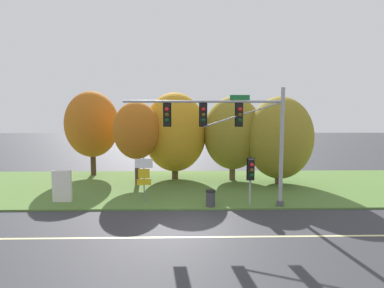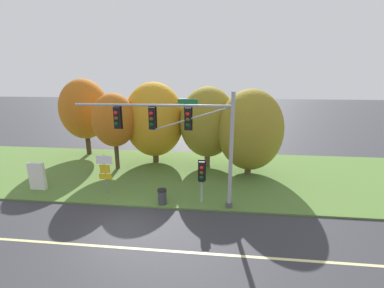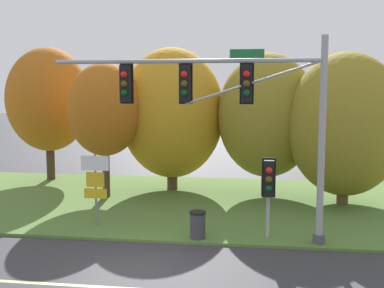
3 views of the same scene
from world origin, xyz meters
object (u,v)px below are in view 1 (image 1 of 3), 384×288
Objects in this scene: pedestrian_signal_near_kerb at (251,172)px; trash_bin at (211,198)px; tree_nearest_road at (92,124)px; info_kiosk at (62,186)px; tree_left_of_mast at (137,131)px; tree_behind_signpost at (175,132)px; route_sign_post at (144,174)px; tree_mid_verge at (233,133)px; traffic_signal_mast at (231,126)px; tree_tall_centre at (279,138)px.

pedestrian_signal_near_kerb is 2.79m from trash_bin.
info_kiosk is (0.65, -8.25, -3.48)m from tree_nearest_road.
tree_left_of_mast is 3.43m from tree_behind_signpost.
route_sign_post is 9.07m from tree_mid_verge.
tree_mid_verge is at bearing 28.32° from info_kiosk.
tree_left_of_mast is 0.88× the size of tree_behind_signpost.
tree_mid_verge is at bearing 11.09° from tree_left_of_mast.
traffic_signal_mast is 4.26m from trash_bin.
traffic_signal_mast is 7.35m from tree_tall_centre.
tree_tall_centre is 7.10× the size of trash_bin.
pedestrian_signal_near_kerb is 0.41× the size of tree_mid_verge.
route_sign_post is 0.37× the size of tree_nearest_road.
trash_bin is at bearing -13.40° from route_sign_post.
tree_nearest_road reaches higher than traffic_signal_mast.
trash_bin is at bearing -134.66° from tree_tall_centre.
tree_tall_centre is (4.51, 5.71, -1.07)m from traffic_signal_mast.
pedestrian_signal_near_kerb is at bearing -90.06° from tree_mid_verge.
pedestrian_signal_near_kerb is at bearing -121.34° from tree_tall_centre.
tree_tall_centre is at bearing 45.34° from trash_bin.
tree_behind_signpost reaches higher than tree_left_of_mast.
tree_behind_signpost is (2.78, 2.00, -0.24)m from tree_left_of_mast.
tree_left_of_mast is 6.70× the size of trash_bin.
tree_tall_centre is at bearing 26.65° from route_sign_post.
route_sign_post is at bearing -153.35° from tree_tall_centre.
route_sign_post reaches higher than trash_bin.
traffic_signal_mast is 5.87m from route_sign_post.
pedestrian_signal_near_kerb is 8.94m from tree_behind_signpost.
trash_bin is at bearing -108.24° from tree_mid_verge.
tree_mid_verge is at bearing -6.62° from tree_behind_signpost.
traffic_signal_mast is at bearing -10.22° from route_sign_post.
tree_nearest_road is 1.03× the size of tree_behind_signpost.
pedestrian_signal_near_kerb is 2.95× the size of trash_bin.
route_sign_post is 0.43× the size of tree_left_of_mast.
tree_nearest_road is at bearing 169.40° from tree_mid_verge.
tree_behind_signpost reaches higher than route_sign_post.
tree_behind_signpost is at bearing 114.13° from traffic_signal_mast.
info_kiosk is at bearing -151.68° from tree_mid_verge.
tree_left_of_mast is 8.43m from trash_bin.
tree_mid_verge is at bearing 44.86° from route_sign_post.
info_kiosk is at bearing -129.41° from tree_left_of_mast.
pedestrian_signal_near_kerb is at bearing 12.97° from traffic_signal_mast.
tree_mid_verge is at bearing 156.53° from tree_tall_centre.
tree_nearest_road reaches higher than trash_bin.
pedestrian_signal_near_kerb is 6.54m from tree_tall_centre.
tree_nearest_road is (-5.59, 8.45, 2.71)m from route_sign_post.
tree_tall_centre is at bearing -23.47° from tree_mid_verge.
tree_left_of_mast is at bearing -179.87° from tree_tall_centre.
tree_behind_signpost is 1.05× the size of tree_mid_verge.
info_kiosk is (-6.54, -6.57, -2.88)m from tree_behind_signpost.
tree_behind_signpost reaches higher than tree_tall_centre.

